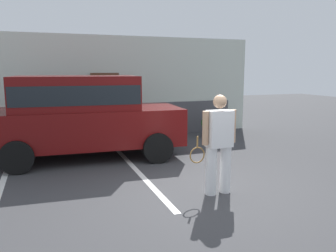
% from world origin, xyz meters
% --- Properties ---
extents(ground_plane, '(40.00, 40.00, 0.00)m').
position_xyz_m(ground_plane, '(0.00, 0.00, 0.00)').
color(ground_plane, '#38383A').
extents(parking_stripe_0, '(0.12, 4.40, 0.01)m').
position_xyz_m(parking_stripe_0, '(-3.45, 1.50, 0.00)').
color(parking_stripe_0, silver).
rests_on(parking_stripe_0, ground_plane).
extents(parking_stripe_1, '(0.12, 4.40, 0.01)m').
position_xyz_m(parking_stripe_1, '(-0.76, 1.50, 0.00)').
color(parking_stripe_1, silver).
rests_on(parking_stripe_1, ground_plane).
extents(house_frontage, '(8.89, 0.40, 3.28)m').
position_xyz_m(house_frontage, '(-0.01, 5.77, 1.54)').
color(house_frontage, silver).
rests_on(house_frontage, ground_plane).
extents(parked_suv, '(4.72, 2.41, 2.05)m').
position_xyz_m(parked_suv, '(-1.70, 3.26, 1.15)').
color(parked_suv, '#590C0C').
rests_on(parked_suv, ground_plane).
extents(tennis_player_man, '(0.91, 0.29, 1.77)m').
position_xyz_m(tennis_player_man, '(0.25, -0.11, 0.92)').
color(tennis_player_man, white).
rests_on(tennis_player_man, ground_plane).
extents(potted_plant_by_porch, '(0.56, 0.56, 0.74)m').
position_xyz_m(potted_plant_by_porch, '(2.53, 4.64, 0.41)').
color(potted_plant_by_porch, brown).
rests_on(potted_plant_by_porch, ground_plane).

